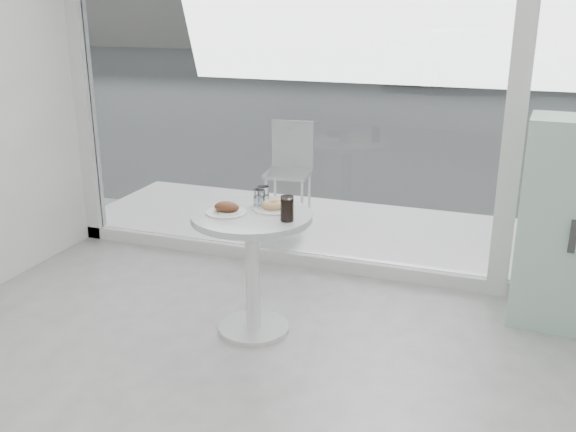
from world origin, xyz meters
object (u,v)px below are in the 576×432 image
at_px(main_table, 252,248).
at_px(water_tumbler_a, 259,199).
at_px(patio_chair, 290,165).
at_px(water_tumbler_b, 263,197).
at_px(mint_cabinet, 571,225).
at_px(car_white, 470,54).
at_px(cola_glass, 287,209).
at_px(plate_donut, 273,207).
at_px(plate_fritter, 227,209).

bearing_deg(main_table, water_tumbler_a, 91.72).
height_order(patio_chair, water_tumbler_b, patio_chair).
bearing_deg(water_tumbler_b, mint_cabinet, 18.67).
bearing_deg(water_tumbler_b, car_white, 89.45).
bearing_deg(cola_glass, water_tumbler_b, 136.82).
distance_m(car_white, plate_donut, 13.33).
relative_size(car_white, water_tumbler_a, 38.85).
bearing_deg(water_tumbler_b, main_table, -92.62).
relative_size(main_table, water_tumbler_b, 6.41).
bearing_deg(water_tumbler_a, patio_chair, 104.14).
xyz_separation_m(patio_chair, cola_glass, (0.72, -2.06, 0.29)).
distance_m(patio_chair, water_tumbler_a, 1.94).
relative_size(patio_chair, plate_fritter, 3.71).
height_order(main_table, plate_fritter, plate_fritter).
relative_size(mint_cabinet, cola_glass, 9.06).
bearing_deg(car_white, patio_chair, 161.27).
xyz_separation_m(plate_fritter, water_tumbler_b, (0.14, 0.21, 0.03)).
height_order(patio_chair, water_tumbler_a, patio_chair).
xyz_separation_m(mint_cabinet, water_tumbler_a, (-1.79, -0.64, 0.16)).
xyz_separation_m(mint_cabinet, cola_glass, (-1.55, -0.82, 0.18)).
bearing_deg(car_white, water_tumbler_b, 163.77).
bearing_deg(mint_cabinet, car_white, 100.46).
relative_size(main_table, plate_fritter, 3.21).
relative_size(plate_donut, water_tumbler_a, 2.13).
height_order(water_tumbler_a, water_tumbler_b, water_tumbler_b).
height_order(mint_cabinet, plate_donut, mint_cabinet).
distance_m(car_white, plate_fritter, 13.48).
bearing_deg(cola_glass, plate_fritter, 179.08).
relative_size(main_table, water_tumbler_a, 7.05).
xyz_separation_m(plate_donut, water_tumbler_a, (-0.10, 0.03, 0.03)).
height_order(patio_chair, plate_donut, patio_chair).
distance_m(main_table, plate_fritter, 0.29).
bearing_deg(mint_cabinet, water_tumbler_b, -158.34).
xyz_separation_m(plate_donut, water_tumbler_b, (-0.09, 0.06, 0.03)).
height_order(mint_cabinet, plate_fritter, mint_cabinet).
bearing_deg(main_table, plate_fritter, -158.97).
xyz_separation_m(car_white, cola_glass, (0.11, -13.49, 0.12)).
distance_m(mint_cabinet, car_white, 12.77).
relative_size(water_tumbler_a, water_tumbler_b, 0.91).
height_order(plate_fritter, cola_glass, cola_glass).
distance_m(plate_donut, water_tumbler_a, 0.11).
distance_m(main_table, cola_glass, 0.38).
xyz_separation_m(main_table, cola_glass, (0.24, -0.06, 0.29)).
bearing_deg(water_tumbler_b, patio_chair, 104.72).
height_order(plate_fritter, water_tumbler_a, water_tumbler_a).
xyz_separation_m(car_white, water_tumbler_a, (-0.14, -13.30, 0.10)).
xyz_separation_m(mint_cabinet, patio_chair, (-2.27, 1.23, -0.10)).
bearing_deg(patio_chair, plate_fritter, -87.24).
distance_m(car_white, cola_glass, 13.49).
xyz_separation_m(water_tumbler_a, cola_glass, (0.25, -0.19, 0.02)).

